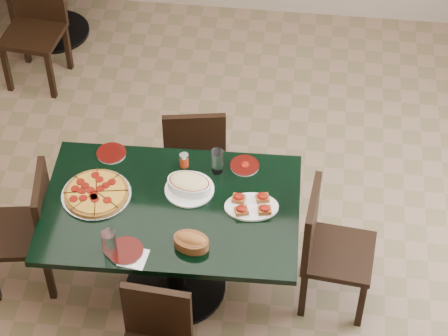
# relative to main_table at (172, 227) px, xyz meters

# --- Properties ---
(floor) EXTENTS (5.50, 5.50, 0.00)m
(floor) POSITION_rel_main_table_xyz_m (0.18, 0.24, -0.57)
(floor) COLOR #7D5F48
(floor) RESTS_ON ground
(main_table) EXTENTS (1.48, 0.98, 0.75)m
(main_table) POSITION_rel_main_table_xyz_m (0.00, 0.00, 0.00)
(main_table) COLOR black
(main_table) RESTS_ON floor
(chair_far) EXTENTS (0.45, 0.45, 0.84)m
(chair_far) POSITION_rel_main_table_xyz_m (0.02, 0.76, -0.10)
(chair_far) COLOR black
(chair_far) RESTS_ON floor
(chair_right) EXTENTS (0.44, 0.44, 0.86)m
(chair_right) POSITION_rel_main_table_xyz_m (0.89, 0.05, -0.09)
(chair_right) COLOR black
(chair_right) RESTS_ON floor
(chair_left) EXTENTS (0.46, 0.46, 0.86)m
(chair_left) POSITION_rel_main_table_xyz_m (-0.86, -0.01, -0.09)
(chair_left) COLOR black
(chair_left) RESTS_ON floor
(back_chair_near) EXTENTS (0.46, 0.46, 0.89)m
(back_chair_near) POSITION_rel_main_table_xyz_m (-1.36, 1.95, -0.07)
(back_chair_near) COLOR black
(back_chair_near) RESTS_ON floor
(pepperoni_pizza) EXTENTS (0.40, 0.40, 0.04)m
(pepperoni_pizza) POSITION_rel_main_table_xyz_m (-0.43, 0.03, 0.20)
(pepperoni_pizza) COLOR silver
(pepperoni_pizza) RESTS_ON main_table
(lasagna_casserole) EXTENTS (0.28, 0.28, 0.09)m
(lasagna_casserole) POSITION_rel_main_table_xyz_m (0.09, 0.14, 0.23)
(lasagna_casserole) COLOR white
(lasagna_casserole) RESTS_ON main_table
(bread_basket) EXTENTS (0.22, 0.17, 0.09)m
(bread_basket) POSITION_rel_main_table_xyz_m (0.16, -0.27, 0.22)
(bread_basket) COLOR brown
(bread_basket) RESTS_ON main_table
(bruschetta_platter) EXTENTS (0.33, 0.24, 0.05)m
(bruschetta_platter) POSITION_rel_main_table_xyz_m (0.45, 0.04, 0.21)
(bruschetta_platter) COLOR white
(bruschetta_platter) RESTS_ON main_table
(side_plate_near) EXTENTS (0.19, 0.19, 0.02)m
(side_plate_near) POSITION_rel_main_table_xyz_m (-0.19, -0.35, 0.19)
(side_plate_near) COLOR white
(side_plate_near) RESTS_ON main_table
(side_plate_far_r) EXTENTS (0.17, 0.17, 0.03)m
(side_plate_far_r) POSITION_rel_main_table_xyz_m (0.38, 0.36, 0.19)
(side_plate_far_r) COLOR white
(side_plate_far_r) RESTS_ON main_table
(side_plate_far_l) EXTENTS (0.18, 0.18, 0.02)m
(side_plate_far_l) POSITION_rel_main_table_xyz_m (-0.42, 0.37, 0.19)
(side_plate_far_l) COLOR white
(side_plate_far_l) RESTS_ON main_table
(napkin_setting) EXTENTS (0.16, 0.16, 0.01)m
(napkin_setting) POSITION_rel_main_table_xyz_m (-0.14, -0.39, 0.18)
(napkin_setting) COLOR white
(napkin_setting) RESTS_ON main_table
(water_glass_a) EXTENTS (0.07, 0.07, 0.15)m
(water_glass_a) POSITION_rel_main_table_xyz_m (0.22, 0.31, 0.26)
(water_glass_a) COLOR silver
(water_glass_a) RESTS_ON main_table
(water_glass_b) EXTENTS (0.08, 0.08, 0.16)m
(water_glass_b) POSITION_rel_main_table_xyz_m (-0.26, -0.37, 0.26)
(water_glass_b) COLOR silver
(water_glass_b) RESTS_ON main_table
(pepper_shaker) EXTENTS (0.05, 0.05, 0.09)m
(pepper_shaker) POSITION_rel_main_table_xyz_m (0.03, 0.33, 0.23)
(pepper_shaker) COLOR #BC3F14
(pepper_shaker) RESTS_ON main_table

